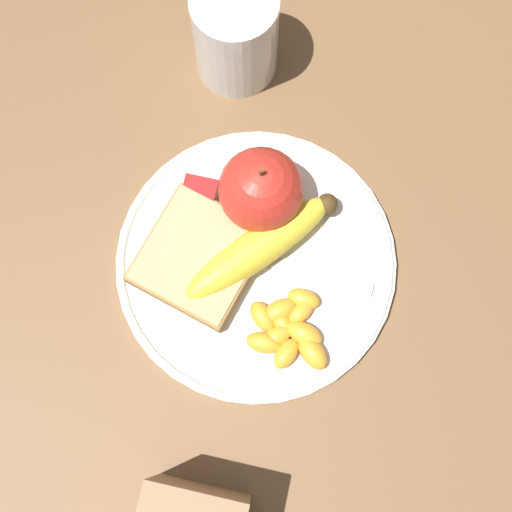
{
  "coord_description": "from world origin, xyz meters",
  "views": [
    {
      "loc": [
        0.16,
        0.03,
        0.66
      ],
      "look_at": [
        0.0,
        0.0,
        0.03
      ],
      "focal_mm": 50.0,
      "sensor_mm": 36.0,
      "label": 1
    }
  ],
  "objects_px": {
    "banana": "(264,247)",
    "bread_slice": "(200,257)",
    "apple": "(261,190)",
    "plate": "(256,262)",
    "juice_glass": "(236,36)",
    "fork": "(254,258)",
    "jam_packet": "(198,199)"
  },
  "relations": [
    {
      "from": "juice_glass",
      "to": "bread_slice",
      "type": "bearing_deg",
      "value": 3.81
    },
    {
      "from": "juice_glass",
      "to": "banana",
      "type": "height_order",
      "value": "juice_glass"
    },
    {
      "from": "plate",
      "to": "juice_glass",
      "type": "distance_m",
      "value": 0.22
    },
    {
      "from": "banana",
      "to": "fork",
      "type": "height_order",
      "value": "banana"
    },
    {
      "from": "bread_slice",
      "to": "fork",
      "type": "distance_m",
      "value": 0.05
    },
    {
      "from": "fork",
      "to": "plate",
      "type": "bearing_deg",
      "value": 134.57
    },
    {
      "from": "juice_glass",
      "to": "fork",
      "type": "distance_m",
      "value": 0.21
    },
    {
      "from": "plate",
      "to": "banana",
      "type": "height_order",
      "value": "banana"
    },
    {
      "from": "apple",
      "to": "bread_slice",
      "type": "relative_size",
      "value": 0.68
    },
    {
      "from": "juice_glass",
      "to": "jam_packet",
      "type": "xyz_separation_m",
      "value": [
        0.16,
        -0.0,
        -0.03
      ]
    },
    {
      "from": "juice_glass",
      "to": "banana",
      "type": "distance_m",
      "value": 0.21
    },
    {
      "from": "juice_glass",
      "to": "apple",
      "type": "distance_m",
      "value": 0.16
    },
    {
      "from": "banana",
      "to": "jam_packet",
      "type": "distance_m",
      "value": 0.08
    },
    {
      "from": "fork",
      "to": "banana",
      "type": "bearing_deg",
      "value": -132.35
    },
    {
      "from": "plate",
      "to": "apple",
      "type": "height_order",
      "value": "apple"
    },
    {
      "from": "apple",
      "to": "banana",
      "type": "xyz_separation_m",
      "value": [
        0.05,
        0.01,
        -0.02
      ]
    },
    {
      "from": "plate",
      "to": "bread_slice",
      "type": "distance_m",
      "value": 0.05
    },
    {
      "from": "juice_glass",
      "to": "banana",
      "type": "bearing_deg",
      "value": 19.96
    },
    {
      "from": "apple",
      "to": "banana",
      "type": "distance_m",
      "value": 0.05
    },
    {
      "from": "plate",
      "to": "bread_slice",
      "type": "height_order",
      "value": "bread_slice"
    },
    {
      "from": "apple",
      "to": "fork",
      "type": "relative_size",
      "value": 0.45
    },
    {
      "from": "banana",
      "to": "plate",
      "type": "bearing_deg",
      "value": -28.11
    },
    {
      "from": "plate",
      "to": "jam_packet",
      "type": "xyz_separation_m",
      "value": [
        -0.04,
        -0.07,
        0.01
      ]
    },
    {
      "from": "banana",
      "to": "bread_slice",
      "type": "relative_size",
      "value": 1.13
    },
    {
      "from": "apple",
      "to": "jam_packet",
      "type": "relative_size",
      "value": 2.24
    },
    {
      "from": "plate",
      "to": "bread_slice",
      "type": "xyz_separation_m",
      "value": [
        0.01,
        -0.05,
        0.02
      ]
    },
    {
      "from": "juice_glass",
      "to": "plate",
      "type": "bearing_deg",
      "value": 17.74
    },
    {
      "from": "bread_slice",
      "to": "plate",
      "type": "bearing_deg",
      "value": 100.78
    },
    {
      "from": "banana",
      "to": "apple",
      "type": "bearing_deg",
      "value": -164.14
    },
    {
      "from": "plate",
      "to": "banana",
      "type": "bearing_deg",
      "value": 151.89
    },
    {
      "from": "banana",
      "to": "jam_packet",
      "type": "xyz_separation_m",
      "value": [
        -0.03,
        -0.07,
        -0.01
      ]
    },
    {
      "from": "juice_glass",
      "to": "bread_slice",
      "type": "xyz_separation_m",
      "value": [
        0.21,
        0.01,
        -0.03
      ]
    }
  ]
}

